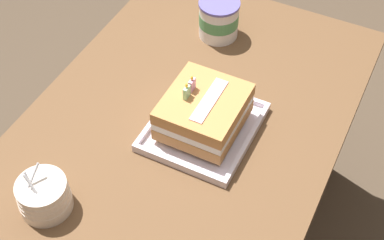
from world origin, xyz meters
name	(u,v)px	position (x,y,z in m)	size (l,w,h in m)	color
dining_table	(181,147)	(0.00, 0.00, 0.59)	(1.23, 0.80, 0.68)	brown
foil_tray	(203,128)	(0.01, -0.06, 0.69)	(0.29, 0.26, 0.02)	silver
birthday_cake	(204,111)	(0.01, -0.06, 0.75)	(0.21, 0.19, 0.14)	#BC7E44
bowl_stack	(44,196)	(-0.36, 0.16, 0.72)	(0.12, 0.12, 0.13)	silver
ice_cream_tub	(219,19)	(0.38, 0.07, 0.74)	(0.12, 0.12, 0.12)	white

